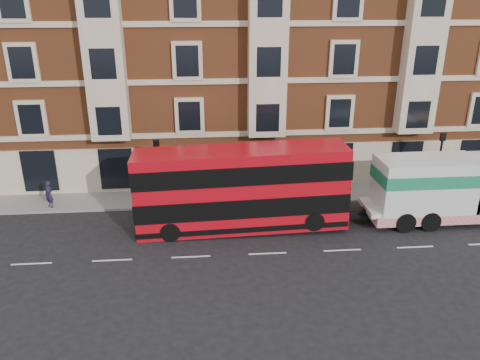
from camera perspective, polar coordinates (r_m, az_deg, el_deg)
The scene contains 8 objects.
ground at distance 24.80m, azimuth 3.38°, elevation -8.94°, with size 120.00×120.00×0.00m, color black.
sidewalk at distance 31.42m, azimuth 1.48°, elevation -1.93°, with size 90.00×3.00×0.15m, color slate.
victorian_terrace at distance 36.45m, azimuth 1.11°, elevation 17.54°, with size 45.00×12.00×20.40m.
lamp_post_west at distance 29.21m, azimuth -9.97°, elevation 1.38°, with size 0.35×0.15×4.35m.
lamp_post_east at distance 32.84m, azimuth 23.11°, elevation 2.20°, with size 0.35×0.15×4.35m.
double_decker_bus at distance 26.26m, azimuth 0.15°, elevation -0.94°, with size 11.83×2.71×4.79m.
tow_truck at distance 29.92m, azimuth 23.84°, elevation -0.90°, with size 9.47×2.80×3.95m.
pedestrian at distance 31.60m, azimuth -22.27°, elevation -1.65°, with size 0.62×0.41×1.71m, color #201B36.
Camera 1 is at (-3.25, -21.17, 12.51)m, focal length 35.00 mm.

